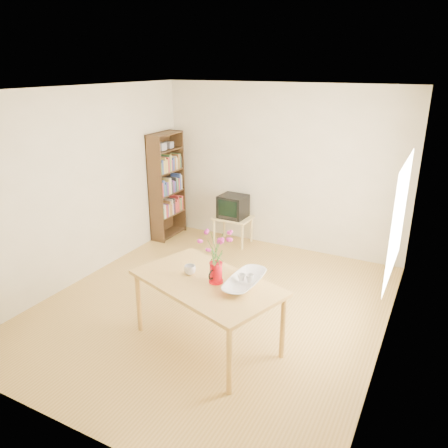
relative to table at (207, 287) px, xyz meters
The scene contains 11 objects.
room 0.98m from the table, 112.28° to the left, with size 4.50×4.50×4.50m.
table is the anchor object (origin of this frame).
tv_stand 2.86m from the table, 110.86° to the left, with size 0.60×0.45×0.46m.
bookshelf 3.26m from the table, 131.53° to the left, with size 0.28×0.70×1.80m.
pitcher 0.20m from the table, 13.77° to the left, with size 0.15×0.22×0.22m.
flowers 0.47m from the table, 12.97° to the left, with size 0.25×0.25×0.36m, color #D632A4, non-canonical shape.
mug 0.27m from the table, 166.53° to the left, with size 0.13×0.13×0.10m, color white.
bowl 0.49m from the table, 16.89° to the left, with size 0.44×0.44×0.42m, color white.
teacup_a 0.43m from the table, 18.75° to the left, with size 0.07×0.07×0.06m, color white.
teacup_b 0.51m from the table, 17.67° to the left, with size 0.07×0.07×0.07m, color white.
television 2.86m from the table, 110.78° to the left, with size 0.44×0.42×0.37m.
Camera 1 is at (2.33, -4.17, 2.86)m, focal length 35.00 mm.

